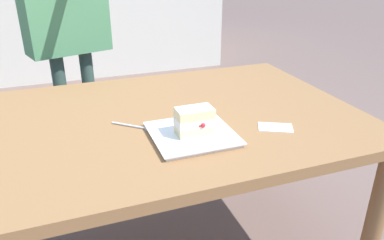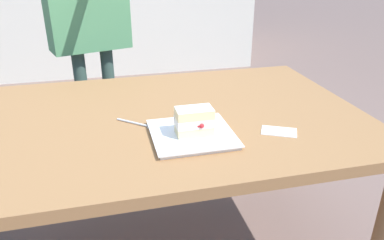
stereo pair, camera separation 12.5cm
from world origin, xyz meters
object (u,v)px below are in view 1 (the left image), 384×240
object	(u,v)px
paper_napkin	(275,127)
dessert_plate	(192,134)
diner_person	(64,4)
patio_table	(143,137)
dessert_fork	(136,127)
cake_slice	(195,121)

from	to	relation	value
paper_napkin	dessert_plate	bearing A→B (deg)	172.86
paper_napkin	diner_person	size ratio (longest dim) A/B	0.09
patio_table	diner_person	xyz separation A→B (m)	(-0.19, 0.84, 0.40)
dessert_fork	diner_person	bearing A→B (deg)	99.85
patio_table	dessert_fork	distance (m)	0.11
dessert_plate	cake_slice	world-z (taller)	cake_slice
dessert_plate	cake_slice	bearing A→B (deg)	-62.62
dessert_plate	diner_person	xyz separation A→B (m)	(-0.32, 1.05, 0.32)
paper_napkin	diner_person	distance (m)	1.29
dessert_plate	diner_person	bearing A→B (deg)	107.14
dessert_plate	paper_napkin	distance (m)	0.31
cake_slice	diner_person	size ratio (longest dim) A/B	0.08
patio_table	dessert_plate	world-z (taller)	dessert_plate
paper_napkin	diner_person	xyz separation A→B (m)	(-0.63, 1.08, 0.32)
dessert_fork	diner_person	size ratio (longest dim) A/B	0.09
dessert_plate	paper_napkin	size ratio (longest dim) A/B	1.95
patio_table	dessert_fork	world-z (taller)	dessert_fork
paper_napkin	patio_table	bearing A→B (deg)	151.00
dessert_plate	paper_napkin	xyz separation A→B (m)	(0.30, -0.04, -0.01)
dessert_fork	patio_table	bearing A→B (deg)	61.97
dessert_fork	paper_napkin	size ratio (longest dim) A/B	0.98
cake_slice	diner_person	bearing A→B (deg)	107.25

